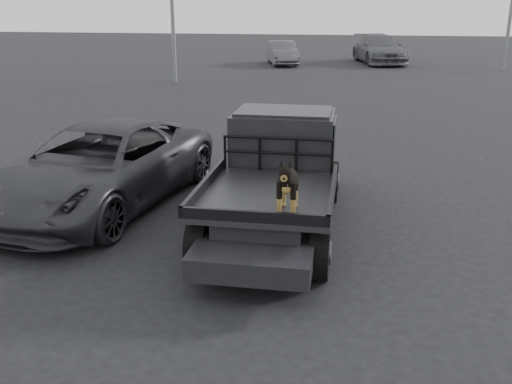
% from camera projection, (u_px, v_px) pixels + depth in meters
% --- Properties ---
extents(ground, '(120.00, 120.00, 0.00)m').
position_uv_depth(ground, '(275.00, 268.00, 8.03)').
color(ground, black).
rests_on(ground, ground).
extents(flatbed_ute, '(2.00, 5.40, 0.92)m').
position_uv_depth(flatbed_ute, '(276.00, 201.00, 9.31)').
color(flatbed_ute, black).
rests_on(flatbed_ute, ground).
extents(ute_cab, '(1.72, 1.30, 0.88)m').
position_uv_depth(ute_cab, '(284.00, 135.00, 9.92)').
color(ute_cab, black).
rests_on(ute_cab, flatbed_ute).
extents(headache_rack, '(1.80, 0.08, 0.55)m').
position_uv_depth(headache_rack, '(278.00, 155.00, 9.27)').
color(headache_rack, black).
rests_on(headache_rack, flatbed_ute).
extents(dog, '(0.32, 0.60, 0.74)m').
position_uv_depth(dog, '(288.00, 184.00, 7.46)').
color(dog, black).
rests_on(dog, flatbed_ute).
extents(parked_suv, '(3.24, 5.62, 1.47)m').
position_uv_depth(parked_suv, '(100.00, 166.00, 10.30)').
color(parked_suv, '#2C2C31').
rests_on(parked_suv, ground).
extents(distant_car_a, '(2.51, 4.37, 1.36)m').
position_uv_depth(distant_car_a, '(282.00, 53.00, 33.72)').
color(distant_car_a, '#4B4B51').
rests_on(distant_car_a, ground).
extents(distant_car_b, '(3.56, 6.12, 1.67)m').
position_uv_depth(distant_car_b, '(379.00, 49.00, 34.40)').
color(distant_car_b, '#4F5055').
rests_on(distant_car_b, ground).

